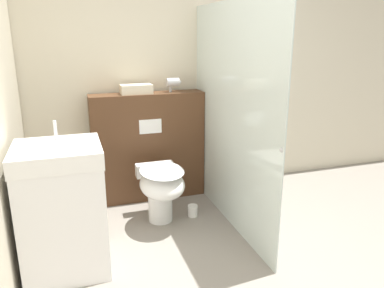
% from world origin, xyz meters
% --- Properties ---
extents(wall_back, '(8.00, 0.06, 2.50)m').
position_xyz_m(wall_back, '(0.00, 1.86, 1.25)').
color(wall_back, beige).
rests_on(wall_back, ground_plane).
extents(partition_panel, '(1.13, 0.25, 1.10)m').
position_xyz_m(partition_panel, '(-0.22, 1.68, 0.55)').
color(partition_panel, '#51331E').
rests_on(partition_panel, ground_plane).
extents(shower_glass, '(0.04, 1.76, 1.93)m').
position_xyz_m(shower_glass, '(0.36, 0.95, 0.97)').
color(shower_glass, silver).
rests_on(shower_glass, ground_plane).
extents(toilet, '(0.39, 0.61, 0.53)m').
position_xyz_m(toilet, '(-0.24, 1.08, 0.35)').
color(toilet, white).
rests_on(toilet, ground_plane).
extents(sink_vanity, '(0.58, 0.55, 1.08)m').
position_xyz_m(sink_vanity, '(-1.06, 0.62, 0.47)').
color(sink_vanity, white).
rests_on(sink_vanity, ground_plane).
extents(hair_drier, '(0.15, 0.09, 0.14)m').
position_xyz_m(hair_drier, '(0.06, 1.68, 1.20)').
color(hair_drier, '#B7B7BC').
rests_on(hair_drier, partition_panel).
extents(folded_towel, '(0.30, 0.17, 0.09)m').
position_xyz_m(folded_towel, '(-0.32, 1.68, 1.15)').
color(folded_towel, beige).
rests_on(folded_towel, partition_panel).
extents(spare_toilet_roll, '(0.09, 0.09, 0.11)m').
position_xyz_m(spare_toilet_roll, '(0.07, 1.11, 0.05)').
color(spare_toilet_roll, white).
rests_on(spare_toilet_roll, ground_plane).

